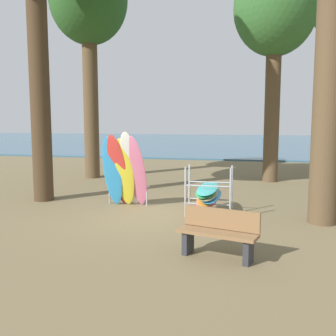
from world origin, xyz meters
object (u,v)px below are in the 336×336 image
(tree_far_right_back, at_px, (89,5))
(tree_mid_behind, at_px, (275,13))
(board_storage_rack, at_px, (208,194))
(park_bench, at_px, (218,232))
(leaning_board_pile, at_px, (125,171))

(tree_far_right_back, bearing_deg, tree_mid_behind, 4.47)
(tree_mid_behind, height_order, board_storage_rack, tree_mid_behind)
(tree_far_right_back, xyz_separation_m, park_bench, (5.97, -8.43, -6.43))
(tree_far_right_back, xyz_separation_m, leaning_board_pile, (3.09, -4.98, -5.89))
(tree_far_right_back, distance_m, leaning_board_pile, 8.31)
(leaning_board_pile, xyz_separation_m, park_bench, (2.88, -3.45, -0.54))
(tree_mid_behind, distance_m, tree_far_right_back, 7.22)
(tree_mid_behind, relative_size, park_bench, 5.69)
(tree_mid_behind, distance_m, leaning_board_pile, 8.71)
(tree_mid_behind, distance_m, park_bench, 10.81)
(leaning_board_pile, bearing_deg, tree_mid_behind, 53.61)
(leaning_board_pile, relative_size, park_bench, 1.44)
(tree_mid_behind, distance_m, board_storage_rack, 8.51)
(tree_mid_behind, bearing_deg, leaning_board_pile, -126.39)
(tree_far_right_back, height_order, park_bench, tree_far_right_back)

